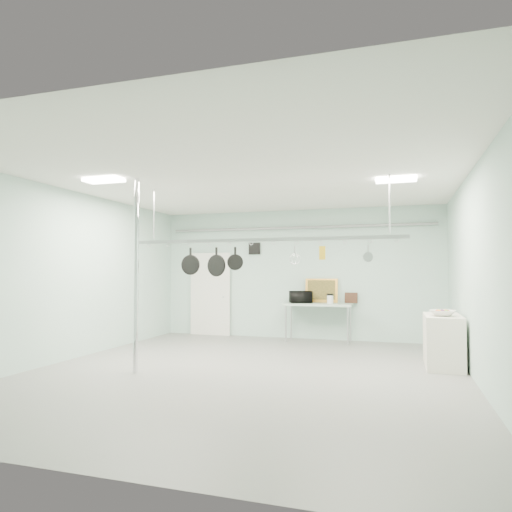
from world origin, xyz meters
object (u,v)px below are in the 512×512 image
(pot_rack, at_px, (262,238))
(skillet_left, at_px, (190,261))
(chrome_pole, at_px, (136,275))
(microwave, at_px, (301,297))
(prep_table, at_px, (318,306))
(fruit_bowl, at_px, (443,313))
(side_cabinet, at_px, (443,341))
(skillet_right, at_px, (235,258))
(coffee_canister, at_px, (330,300))
(skillet_mid, at_px, (216,262))

(pot_rack, xyz_separation_m, skillet_left, (-1.35, 0.00, -0.38))
(chrome_pole, relative_size, skillet_left, 6.86)
(pot_rack, bearing_deg, microwave, 90.43)
(prep_table, height_order, microwave, microwave)
(prep_table, height_order, fruit_bowl, fruit_bowl)
(side_cabinet, distance_m, skillet_left, 4.66)
(fruit_bowl, distance_m, skillet_right, 3.65)
(side_cabinet, bearing_deg, skillet_right, -162.29)
(coffee_canister, bearing_deg, pot_rack, -102.13)
(pot_rack, xyz_separation_m, skillet_right, (-0.49, 0.00, -0.33))
(fruit_bowl, height_order, skillet_right, skillet_right)
(prep_table, bearing_deg, chrome_pole, -118.71)
(chrome_pole, height_order, side_cabinet, chrome_pole)
(prep_table, distance_m, pot_rack, 3.61)
(microwave, height_order, skillet_right, skillet_right)
(fruit_bowl, bearing_deg, side_cabinet, 84.85)
(microwave, relative_size, skillet_left, 1.09)
(coffee_canister, bearing_deg, skillet_right, -110.23)
(chrome_pole, height_order, pot_rack, chrome_pole)
(microwave, bearing_deg, skillet_mid, 52.37)
(skillet_right, bearing_deg, pot_rack, -23.40)
(chrome_pole, relative_size, pot_rack, 0.67)
(coffee_canister, relative_size, fruit_bowl, 0.46)
(pot_rack, xyz_separation_m, microwave, (-0.03, 3.32, -1.18))
(prep_table, distance_m, coffee_canister, 0.35)
(coffee_canister, relative_size, skillet_left, 0.42)
(fruit_bowl, height_order, skillet_left, skillet_left)
(skillet_left, bearing_deg, side_cabinet, 14.44)
(chrome_pole, xyz_separation_m, skillet_mid, (1.05, 0.90, 0.22))
(prep_table, distance_m, skillet_right, 3.58)
(side_cabinet, bearing_deg, fruit_bowl, -95.15)
(microwave, distance_m, skillet_right, 3.46)
(microwave, xyz_separation_m, skillet_mid, (-0.82, -3.32, 0.78))
(prep_table, xyz_separation_m, skillet_left, (-1.75, -3.30, 1.02))
(microwave, bearing_deg, side_cabinet, 119.49)
(coffee_canister, relative_size, skillet_right, 0.52)
(fruit_bowl, relative_size, skillet_left, 0.90)
(chrome_pole, distance_m, coffee_canister, 4.91)
(chrome_pole, distance_m, pot_rack, 2.19)
(prep_table, xyz_separation_m, pot_rack, (-0.40, -3.30, 1.40))
(chrome_pole, height_order, skillet_right, chrome_pole)
(side_cabinet, relative_size, microwave, 2.35)
(side_cabinet, bearing_deg, chrome_pole, -157.59)
(chrome_pole, relative_size, fruit_bowl, 7.58)
(microwave, distance_m, coffee_canister, 0.73)
(prep_table, bearing_deg, microwave, 176.80)
(chrome_pole, bearing_deg, skillet_mid, 40.54)
(fruit_bowl, relative_size, skillet_mid, 0.80)
(chrome_pole, bearing_deg, side_cabinet, 22.41)
(chrome_pole, distance_m, skillet_left, 1.08)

